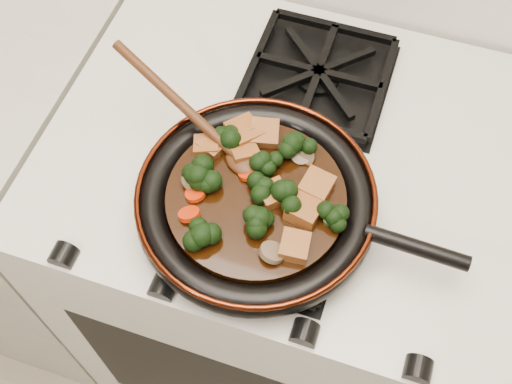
% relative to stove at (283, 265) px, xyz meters
% --- Properties ---
extents(stove, '(0.76, 0.60, 0.90)m').
position_rel_stove_xyz_m(stove, '(0.00, 0.00, 0.00)').
color(stove, beige).
rests_on(stove, ground).
extents(burner_grate_front, '(0.23, 0.23, 0.03)m').
position_rel_stove_xyz_m(burner_grate_front, '(0.00, -0.14, 0.46)').
color(burner_grate_front, black).
rests_on(burner_grate_front, stove).
extents(burner_grate_back, '(0.23, 0.23, 0.03)m').
position_rel_stove_xyz_m(burner_grate_back, '(0.00, 0.14, 0.46)').
color(burner_grate_back, black).
rests_on(burner_grate_back, stove).
extents(skillet, '(0.46, 0.34, 0.05)m').
position_rel_stove_xyz_m(skillet, '(-0.01, -0.13, 0.49)').
color(skillet, black).
rests_on(skillet, burner_grate_front).
extents(braising_sauce, '(0.25, 0.25, 0.02)m').
position_rel_stove_xyz_m(braising_sauce, '(-0.02, -0.13, 0.50)').
color(braising_sauce, black).
rests_on(braising_sauce, skillet).
extents(tofu_cube_0, '(0.05, 0.05, 0.03)m').
position_rel_stove_xyz_m(tofu_cube_0, '(0.06, -0.10, 0.52)').
color(tofu_cube_0, brown).
rests_on(tofu_cube_0, braising_sauce).
extents(tofu_cube_1, '(0.05, 0.05, 0.03)m').
position_rel_stove_xyz_m(tofu_cube_1, '(-0.04, -0.04, 0.52)').
color(tofu_cube_1, brown).
rests_on(tofu_cube_1, braising_sauce).
extents(tofu_cube_2, '(0.05, 0.05, 0.03)m').
position_rel_stove_xyz_m(tofu_cube_2, '(0.05, -0.14, 0.52)').
color(tofu_cube_2, brown).
rests_on(tofu_cube_2, braising_sauce).
extents(tofu_cube_3, '(0.05, 0.05, 0.03)m').
position_rel_stove_xyz_m(tofu_cube_3, '(-0.05, -0.08, 0.52)').
color(tofu_cube_3, brown).
rests_on(tofu_cube_3, braising_sauce).
extents(tofu_cube_4, '(0.05, 0.04, 0.02)m').
position_rel_stove_xyz_m(tofu_cube_4, '(-0.10, -0.08, 0.52)').
color(tofu_cube_4, brown).
rests_on(tofu_cube_4, braising_sauce).
extents(tofu_cube_5, '(0.05, 0.04, 0.02)m').
position_rel_stove_xyz_m(tofu_cube_5, '(-0.11, -0.08, 0.52)').
color(tofu_cube_5, brown).
rests_on(tofu_cube_5, braising_sauce).
extents(tofu_cube_6, '(0.05, 0.05, 0.02)m').
position_rel_stove_xyz_m(tofu_cube_6, '(0.01, -0.13, 0.52)').
color(tofu_cube_6, brown).
rests_on(tofu_cube_6, braising_sauce).
extents(tofu_cube_7, '(0.06, 0.07, 0.03)m').
position_rel_stove_xyz_m(tofu_cube_7, '(-0.06, -0.04, 0.52)').
color(tofu_cube_7, brown).
rests_on(tofu_cube_7, braising_sauce).
extents(tofu_cube_8, '(0.04, 0.04, 0.02)m').
position_rel_stove_xyz_m(tofu_cube_8, '(0.06, -0.19, 0.52)').
color(tofu_cube_8, brown).
rests_on(tofu_cube_8, braising_sauce).
extents(broccoli_floret_0, '(0.07, 0.07, 0.06)m').
position_rel_stove_xyz_m(broccoli_floret_0, '(-0.02, -0.09, 0.52)').
color(broccoli_floret_0, black).
rests_on(broccoli_floret_0, braising_sauce).
extents(broccoli_floret_1, '(0.09, 0.09, 0.07)m').
position_rel_stove_xyz_m(broccoli_floret_1, '(0.02, -0.05, 0.52)').
color(broccoli_floret_1, black).
rests_on(broccoli_floret_1, braising_sauce).
extents(broccoli_floret_2, '(0.08, 0.09, 0.06)m').
position_rel_stove_xyz_m(broccoli_floret_2, '(-0.06, -0.22, 0.52)').
color(broccoli_floret_2, black).
rests_on(broccoli_floret_2, braising_sauce).
extents(broccoli_floret_3, '(0.08, 0.09, 0.06)m').
position_rel_stove_xyz_m(broccoli_floret_3, '(-0.10, -0.14, 0.52)').
color(broccoli_floret_3, black).
rests_on(broccoli_floret_3, braising_sauce).
extents(broccoli_floret_4, '(0.08, 0.09, 0.07)m').
position_rel_stove_xyz_m(broccoli_floret_4, '(-0.09, -0.06, 0.52)').
color(broccoli_floret_4, black).
rests_on(broccoli_floret_4, braising_sauce).
extents(broccoli_floret_5, '(0.08, 0.08, 0.05)m').
position_rel_stove_xyz_m(broccoli_floret_5, '(-0.09, -0.13, 0.52)').
color(broccoli_floret_5, black).
rests_on(broccoli_floret_5, braising_sauce).
extents(broccoli_floret_6, '(0.08, 0.08, 0.06)m').
position_rel_stove_xyz_m(broccoli_floret_6, '(0.03, -0.13, 0.52)').
color(broccoli_floret_6, black).
rests_on(broccoli_floret_6, braising_sauce).
extents(broccoli_floret_7, '(0.06, 0.06, 0.06)m').
position_rel_stove_xyz_m(broccoli_floret_7, '(0.09, -0.14, 0.52)').
color(broccoli_floret_7, black).
rests_on(broccoli_floret_7, braising_sauce).
extents(broccoli_floret_8, '(0.08, 0.08, 0.07)m').
position_rel_stove_xyz_m(broccoli_floret_8, '(-0.00, -0.18, 0.52)').
color(broccoli_floret_8, black).
rests_on(broccoli_floret_8, braising_sauce).
extents(broccoli_floret_9, '(0.09, 0.09, 0.06)m').
position_rel_stove_xyz_m(broccoli_floret_9, '(-0.02, -0.12, 0.52)').
color(broccoli_floret_9, black).
rests_on(broccoli_floret_9, braising_sauce).
extents(carrot_coin_0, '(0.03, 0.03, 0.02)m').
position_rel_stove_xyz_m(carrot_coin_0, '(-0.10, -0.16, 0.51)').
color(carrot_coin_0, red).
rests_on(carrot_coin_0, braising_sauce).
extents(carrot_coin_1, '(0.03, 0.03, 0.02)m').
position_rel_stove_xyz_m(carrot_coin_1, '(0.04, -0.12, 0.51)').
color(carrot_coin_1, red).
rests_on(carrot_coin_1, braising_sauce).
extents(carrot_coin_2, '(0.03, 0.03, 0.02)m').
position_rel_stove_xyz_m(carrot_coin_2, '(-0.09, -0.19, 0.51)').
color(carrot_coin_2, red).
rests_on(carrot_coin_2, braising_sauce).
extents(carrot_coin_3, '(0.03, 0.03, 0.02)m').
position_rel_stove_xyz_m(carrot_coin_3, '(-0.04, -0.10, 0.51)').
color(carrot_coin_3, red).
rests_on(carrot_coin_3, braising_sauce).
extents(mushroom_slice_0, '(0.03, 0.03, 0.03)m').
position_rel_stove_xyz_m(mushroom_slice_0, '(0.03, -0.05, 0.52)').
color(mushroom_slice_0, brown).
rests_on(mushroom_slice_0, braising_sauce).
extents(mushroom_slice_1, '(0.04, 0.04, 0.03)m').
position_rel_stove_xyz_m(mushroom_slice_1, '(-0.05, -0.05, 0.52)').
color(mushroom_slice_1, brown).
rests_on(mushroom_slice_1, braising_sauce).
extents(mushroom_slice_2, '(0.04, 0.04, 0.02)m').
position_rel_stove_xyz_m(mushroom_slice_2, '(-0.11, -0.14, 0.52)').
color(mushroom_slice_2, brown).
rests_on(mushroom_slice_2, braising_sauce).
extents(mushroom_slice_3, '(0.05, 0.05, 0.02)m').
position_rel_stove_xyz_m(mushroom_slice_3, '(0.03, -0.21, 0.52)').
color(mushroom_slice_3, brown).
rests_on(mushroom_slice_3, braising_sauce).
extents(mushroom_slice_4, '(0.04, 0.04, 0.02)m').
position_rel_stove_xyz_m(mushroom_slice_4, '(0.02, -0.05, 0.52)').
color(mushroom_slice_4, brown).
rests_on(mushroom_slice_4, braising_sauce).
extents(wooden_spoon, '(0.15, 0.08, 0.25)m').
position_rel_stove_xyz_m(wooden_spoon, '(-0.11, -0.06, 0.53)').
color(wooden_spoon, '#43210E').
rests_on(wooden_spoon, braising_sauce).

